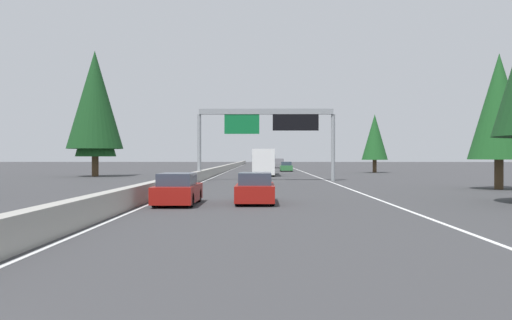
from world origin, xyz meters
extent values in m
plane|color=#38383A|center=(60.00, 0.00, 0.00)|extent=(320.00, 320.00, 0.00)
cube|color=#9E9B93|center=(80.00, 0.30, 0.45)|extent=(180.00, 0.56, 0.90)
cube|color=silver|center=(70.00, -11.52, 0.01)|extent=(160.00, 0.16, 0.01)
cube|color=silver|center=(70.00, -0.25, 0.01)|extent=(160.00, 0.16, 0.01)
cylinder|color=gray|center=(44.06, 0.30, 3.06)|extent=(0.36, 0.36, 6.12)
cylinder|color=gray|center=(44.06, -12.02, 3.06)|extent=(0.36, 0.36, 6.12)
cube|color=gray|center=(44.06, -5.86, 6.37)|extent=(0.50, 12.32, 0.50)
cube|color=#0C602D|center=(43.91, -3.64, 5.27)|extent=(0.12, 3.20, 1.90)
cube|color=black|center=(43.91, -8.57, 5.37)|extent=(0.16, 4.20, 1.50)
cube|color=maroon|center=(20.88, -5.18, 0.53)|extent=(4.40, 1.80, 0.76)
cube|color=#2D3847|center=(20.66, -5.18, 1.19)|extent=(2.46, 1.51, 0.56)
cylinder|color=black|center=(22.28, -4.39, 0.32)|extent=(0.64, 0.22, 0.64)
cylinder|color=black|center=(22.28, -5.97, 0.32)|extent=(0.64, 0.22, 0.64)
cylinder|color=black|center=(19.47, -4.39, 0.32)|extent=(0.64, 0.22, 0.64)
cylinder|color=black|center=(19.47, -5.97, 0.32)|extent=(0.64, 0.22, 0.64)
cube|color=maroon|center=(20.07, -1.60, 0.53)|extent=(4.40, 1.80, 0.76)
cube|color=#2D3847|center=(19.85, -1.60, 1.19)|extent=(2.46, 1.51, 0.56)
cylinder|color=black|center=(21.48, -0.81, 0.32)|extent=(0.64, 0.22, 0.64)
cylinder|color=black|center=(21.48, -2.39, 0.32)|extent=(0.64, 0.22, 0.64)
cylinder|color=black|center=(18.66, -0.81, 0.32)|extent=(0.64, 0.22, 0.64)
cylinder|color=black|center=(18.66, -2.39, 0.32)|extent=(0.64, 0.22, 0.64)
cube|color=#2D6B38|center=(75.57, -9.11, 0.53)|extent=(4.40, 1.80, 0.76)
cube|color=#2D3847|center=(75.35, -9.11, 1.19)|extent=(2.46, 1.51, 0.56)
cylinder|color=black|center=(76.98, -8.32, 0.32)|extent=(0.64, 0.22, 0.64)
cylinder|color=black|center=(76.98, -9.90, 0.32)|extent=(0.64, 0.22, 0.64)
cylinder|color=black|center=(74.17, -8.32, 0.32)|extent=(0.64, 0.22, 0.64)
cylinder|color=black|center=(74.17, -9.90, 0.32)|extent=(0.64, 0.22, 0.64)
cube|color=slate|center=(100.50, -8.79, 0.61)|extent=(5.60, 2.00, 0.70)
cube|color=slate|center=(101.51, -8.79, 1.41)|extent=(2.24, 1.84, 0.90)
cube|color=#2D3847|center=(101.51, -8.79, 1.50)|extent=(2.02, 1.92, 0.41)
cylinder|color=black|center=(102.35, -7.93, 0.40)|extent=(0.80, 0.28, 0.80)
cylinder|color=black|center=(102.35, -9.65, 0.40)|extent=(0.80, 0.28, 0.80)
cylinder|color=black|center=(98.65, -7.93, 0.40)|extent=(0.80, 0.28, 0.80)
cylinder|color=black|center=(98.65, -9.65, 0.40)|extent=(0.80, 0.28, 0.80)
cube|color=white|center=(59.04, -5.64, 1.65)|extent=(11.50, 2.50, 2.90)
cube|color=#2D3847|center=(59.04, -5.64, 2.01)|extent=(11.04, 2.55, 0.84)
cylinder|color=black|center=(63.07, -4.54, 0.50)|extent=(1.00, 0.30, 1.00)
cylinder|color=black|center=(63.07, -6.74, 0.50)|extent=(1.00, 0.30, 1.00)
cylinder|color=black|center=(55.02, -4.54, 0.50)|extent=(1.00, 0.30, 1.00)
cylinder|color=black|center=(55.02, -6.74, 0.50)|extent=(1.00, 0.30, 1.00)
cylinder|color=#4C3823|center=(31.67, -21.65, 1.02)|extent=(0.58, 0.58, 2.04)
cone|color=#194C1E|center=(31.67, -21.65, 5.66)|extent=(4.08, 4.08, 7.24)
cylinder|color=#4C3823|center=(69.24, -21.19, 0.90)|extent=(0.56, 0.56, 1.79)
cone|color=#194C1E|center=(69.24, -21.19, 4.98)|extent=(3.59, 3.59, 6.36)
cylinder|color=#4C3823|center=(54.75, 13.37, 1.56)|extent=(0.70, 0.70, 3.12)
cone|color=#143D19|center=(54.75, 13.37, 8.66)|extent=(6.24, 6.24, 11.07)
cylinder|color=#4C3823|center=(54.75, 13.27, 1.13)|extent=(0.61, 0.61, 2.25)
cone|color=#194C1E|center=(54.75, 13.27, 6.24)|extent=(4.50, 4.50, 7.98)
camera|label=1|loc=(-4.39, -5.53, 2.23)|focal=36.99mm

